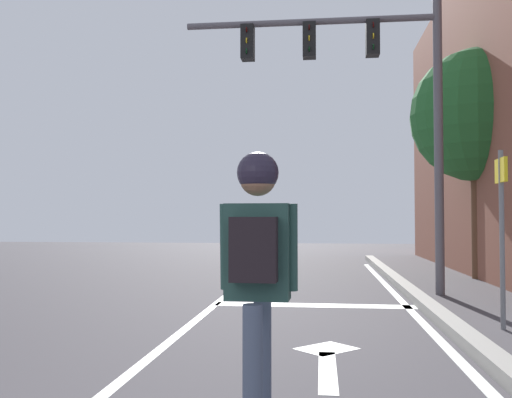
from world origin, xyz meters
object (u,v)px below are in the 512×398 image
Objects in this scene: skater at (257,256)px; roadside_tree at (478,116)px; street_sign_post at (502,212)px; traffic_signal_mast at (362,78)px.

roadside_tree reaches higher than skater.
skater is 0.32× the size of roadside_tree.
skater is at bearing -122.97° from street_sign_post.
traffic_signal_mast is at bearing 81.09° from skater.
roadside_tree is (2.80, 2.85, -0.24)m from traffic_signal_mast.
traffic_signal_mast is at bearing -134.41° from roadside_tree.
traffic_signal_mast reaches higher than street_sign_post.
street_sign_post is (2.56, 3.95, 0.30)m from skater.
skater is 0.30× the size of traffic_signal_mast.
roadside_tree is at bearing 68.53° from skater.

